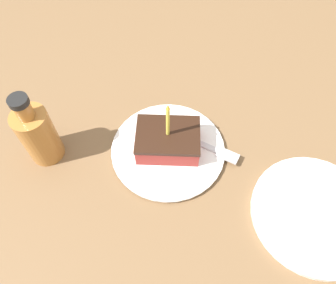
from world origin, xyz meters
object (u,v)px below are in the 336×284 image
Objects in this scene: fork at (205,146)px; side_plate at (315,214)px; plate at (168,150)px; bottle at (38,134)px; cake_slice at (168,140)px.

fork reaches higher than side_plate.
fork is at bearing 55.77° from side_plate.
fork reaches higher than plate.
side_plate is at bearing -102.46° from bottle.
fork is (0.00, -0.08, -0.02)m from cake_slice.
bottle is at bearing 93.49° from fork.
cake_slice reaches higher than side_plate.
fork is 0.69× the size of side_plate.
bottle reaches higher than side_plate.
plate is 1.73× the size of cake_slice.
cake_slice is at bearing 6.39° from plate.
side_plate is (-0.14, -0.20, -0.01)m from fork.
bottle is (-0.02, 0.25, 0.03)m from cake_slice.
cake_slice is 0.26m from bottle.
bottle is (-0.02, 0.33, 0.06)m from fork.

